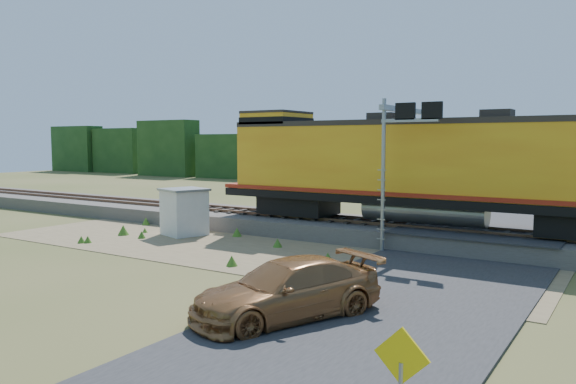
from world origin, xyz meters
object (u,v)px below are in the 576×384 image
Objects in this scene: locomotive at (418,166)px; signal_gantry at (409,137)px; shed at (184,212)px; car at (287,290)px.

signal_gantry is (-0.22, -0.65, 1.34)m from locomotive.
shed reaches higher than car.
locomotive is at bearing 71.25° from signal_gantry.
shed is 14.51m from car.
car is (1.12, -12.04, -4.18)m from signal_gantry.
signal_gantry is 12.80m from car.
locomotive is 8.20× the size of shed.
car is (11.70, -8.57, -0.42)m from shed.
shed is (-10.80, -4.12, -2.41)m from locomotive.
signal_gantry is at bearing 119.89° from car.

